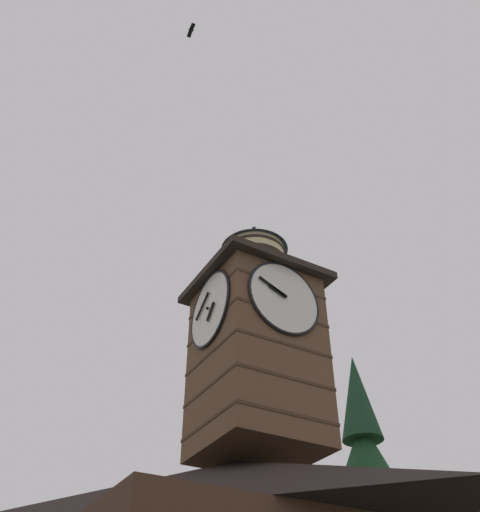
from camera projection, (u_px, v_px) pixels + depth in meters
name	position (u px, v px, depth m)	size (l,w,h in m)	color
clock_tower	(256.00, 341.00, 18.87)	(4.10, 4.10, 8.80)	brown
flying_bird_high	(191.00, 30.00, 20.34)	(0.20, 0.58, 0.11)	black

